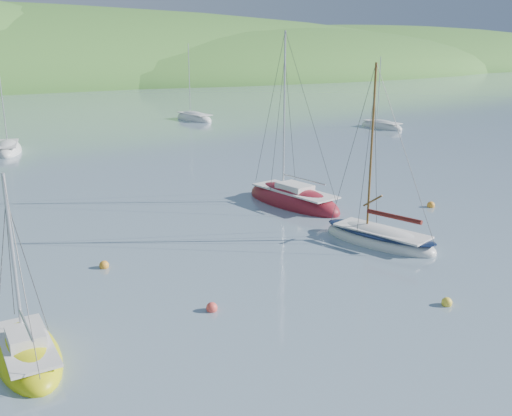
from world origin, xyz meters
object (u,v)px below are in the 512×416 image
distant_sloop_b (194,119)px  distant_sloop_d (381,127)px  sailboat_yellow (27,354)px  distant_sloop_a (8,150)px  sloop_red (293,201)px  daysailer_white (379,239)px

distant_sloop_b → distant_sloop_d: bearing=-55.1°
sailboat_yellow → distant_sloop_a: (6.22, 41.10, 0.01)m
distant_sloop_a → distant_sloop_b: distant_sloop_b is taller
sailboat_yellow → sloop_red: bearing=32.0°
distant_sloop_a → distant_sloop_d: (42.82, -7.01, -0.01)m
daysailer_white → distant_sloop_b: distant_sloop_b is taller
distant_sloop_a → distant_sloop_d: 43.39m
sloop_red → daysailer_white: bearing=-101.0°
distant_sloop_b → distant_sloop_d: distant_sloop_b is taller
sloop_red → sailboat_yellow: 21.52m
daysailer_white → distant_sloop_d: 44.44m
daysailer_white → sloop_red: 8.58m
sailboat_yellow → distant_sloop_d: 59.72m
daysailer_white → distant_sloop_b: 53.52m
sailboat_yellow → distant_sloop_b: (32.58, 53.78, 0.02)m
sailboat_yellow → daysailer_white: bearing=9.0°
daysailer_white → distant_sloop_a: 40.55m
daysailer_white → distant_sloop_a: bearing=92.3°
daysailer_white → sloop_red: (0.59, 8.56, -0.00)m
daysailer_white → sloop_red: sloop_red is taller
daysailer_white → distant_sloop_a: distant_sloop_a is taller
daysailer_white → distant_sloop_a: size_ratio=0.96×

